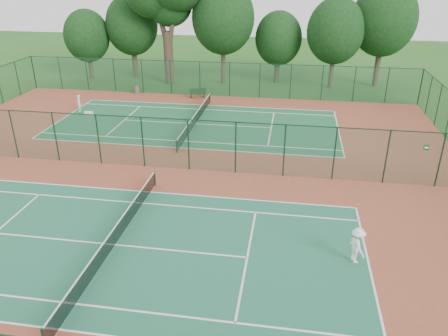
{
  "coord_description": "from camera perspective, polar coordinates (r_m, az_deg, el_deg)",
  "views": [
    {
      "loc": [
        7.96,
        -25.49,
        12.27
      ],
      "look_at": [
        4.32,
        -2.82,
        1.6
      ],
      "focal_mm": 35.0,
      "sensor_mm": 36.0,
      "label": 1
    }
  ],
  "objects": [
    {
      "name": "trash_bin",
      "position": [
        47.36,
        -11.31,
        10.02
      ],
      "size": [
        0.66,
        0.66,
        0.91
      ],
      "primitive_type": "cylinder",
      "rotation": [
        0.0,
        0.0,
        -0.38
      ],
      "color": "slate",
      "rests_on": "red_pad"
    },
    {
      "name": "tennis_net_far",
      "position": [
        37.28,
        -3.7,
        6.55
      ],
      "size": [
        0.1,
        12.9,
        0.97
      ],
      "color": "#14381C",
      "rests_on": "ground"
    },
    {
      "name": "player_near",
      "position": [
        20.71,
        16.99,
        -9.64
      ],
      "size": [
        1.03,
        1.29,
        1.74
      ],
      "primitive_type": "imported",
      "rotation": [
        0.0,
        0.0,
        1.97
      ],
      "color": "white",
      "rests_on": "court_near"
    },
    {
      "name": "kit_bag",
      "position": [
        41.59,
        -17.27,
        6.86
      ],
      "size": [
        0.77,
        0.32,
        0.29
      ],
      "primitive_type": "cube",
      "rotation": [
        0.0,
        0.0,
        -0.04
      ],
      "color": "white",
      "rests_on": "red_pad"
    },
    {
      "name": "fence_north",
      "position": [
        45.44,
        -1.24,
        11.55
      ],
      "size": [
        40.0,
        0.09,
        3.5
      ],
      "color": "#1A5036",
      "rests_on": "ground"
    },
    {
      "name": "stray_ball_a",
      "position": [
        27.9,
        3.19,
        -1.1
      ],
      "size": [
        0.06,
        0.06,
        0.06
      ],
      "primitive_type": "sphere",
      "color": "gold",
      "rests_on": "red_pad"
    },
    {
      "name": "tennis_net_near",
      "position": [
        21.74,
        -14.12,
        -8.56
      ],
      "size": [
        0.1,
        12.9,
        0.97
      ],
      "color": "#133620",
      "rests_on": "ground"
    },
    {
      "name": "stray_ball_c",
      "position": [
        30.3,
        -14.53,
        0.28
      ],
      "size": [
        0.06,
        0.06,
        0.06
      ],
      "primitive_type": "sphere",
      "color": "yellow",
      "rests_on": "red_pad"
    },
    {
      "name": "bench",
      "position": [
        45.03,
        -3.44,
        9.78
      ],
      "size": [
        1.71,
        1.03,
        1.02
      ],
      "rotation": [
        0.0,
        0.0,
        0.37
      ],
      "color": "black",
      "rests_on": "red_pad"
    },
    {
      "name": "stray_ball_b",
      "position": [
        27.78,
        8.44,
        -1.46
      ],
      "size": [
        0.08,
        0.08,
        0.08
      ],
      "primitive_type": "sphere",
      "color": "#C1E034",
      "rests_on": "red_pad"
    },
    {
      "name": "player_far",
      "position": [
        42.67,
        -18.42,
        8.04
      ],
      "size": [
        0.48,
        0.63,
        1.53
      ],
      "primitive_type": "imported",
      "rotation": [
        0.0,
        0.0,
        -1.35
      ],
      "color": "white",
      "rests_on": "court_far"
    },
    {
      "name": "red_pad",
      "position": [
        29.38,
        -7.46,
        0.03
      ],
      "size": [
        40.0,
        36.0,
        0.01
      ],
      "primitive_type": "cube",
      "color": "brown",
      "rests_on": "ground"
    },
    {
      "name": "fence_divider",
      "position": [
        28.69,
        -7.66,
        3.22
      ],
      "size": [
        40.0,
        0.09,
        3.5
      ],
      "color": "#184830",
      "rests_on": "ground"
    },
    {
      "name": "ground",
      "position": [
        29.38,
        -7.46,
        0.03
      ],
      "size": [
        120.0,
        120.0,
        0.0
      ],
      "primitive_type": "plane",
      "color": "#26581B",
      "rests_on": "ground"
    },
    {
      "name": "evergreen_row",
      "position": [
        51.77,
        0.59,
        11.22
      ],
      "size": [
        39.0,
        5.0,
        12.0
      ],
      "primitive_type": null,
      "color": "black",
      "rests_on": "ground"
    },
    {
      "name": "court_near",
      "position": [
        22.03,
        -13.98,
        -9.72
      ],
      "size": [
        23.77,
        10.97,
        0.01
      ],
      "primitive_type": "cube",
      "color": "#1F6447",
      "rests_on": "red_pad"
    },
    {
      "name": "court_far",
      "position": [
        37.45,
        -3.67,
        5.78
      ],
      "size": [
        23.77,
        10.97,
        0.01
      ],
      "primitive_type": "cube",
      "color": "#1E6036",
      "rests_on": "red_pad"
    }
  ]
}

